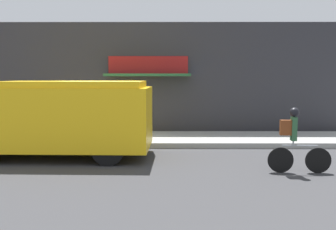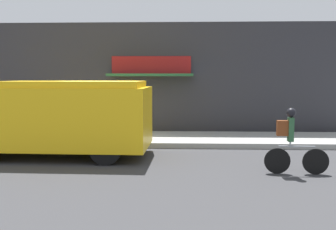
% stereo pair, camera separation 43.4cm
% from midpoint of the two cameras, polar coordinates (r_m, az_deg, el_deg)
% --- Properties ---
extents(ground_plane, '(70.00, 70.00, 0.00)m').
position_cam_midpoint_polar(ground_plane, '(12.76, -8.16, -4.79)').
color(ground_plane, '#38383A').
extents(sidewalk, '(28.00, 2.74, 0.18)m').
position_cam_midpoint_polar(sidewalk, '(14.08, -7.15, -3.43)').
color(sidewalk, '#999993').
rests_on(sidewalk, ground_plane).
extents(storefront, '(17.66, 1.05, 4.38)m').
position_cam_midpoint_polar(storefront, '(15.67, -6.04, 5.26)').
color(storefront, '#2D2D33').
rests_on(storefront, ground_plane).
extents(school_bus, '(5.35, 2.80, 2.17)m').
position_cam_midpoint_polar(school_bus, '(11.53, -13.88, -0.27)').
color(school_bus, yellow).
rests_on(school_bus, ground_plane).
extents(cyclist, '(1.50, 0.22, 1.57)m').
position_cam_midpoint_polar(cyclist, '(9.75, 18.75, -3.55)').
color(cyclist, black).
rests_on(cyclist, ground_plane).
extents(trash_bin, '(0.54, 0.54, 0.75)m').
position_cam_midpoint_polar(trash_bin, '(15.15, -10.89, -1.07)').
color(trash_bin, slate).
rests_on(trash_bin, sidewalk).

